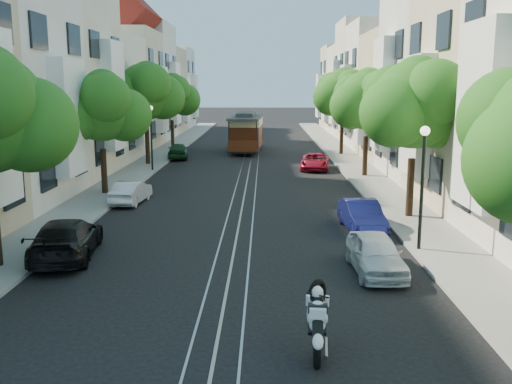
{
  "coord_description": "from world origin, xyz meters",
  "views": [
    {
      "loc": [
        1.05,
        -14.78,
        5.61
      ],
      "look_at": [
        0.7,
        7.89,
        1.33
      ],
      "focal_mm": 40.0,
      "sensor_mm": 36.0,
      "label": 1
    }
  ],
  "objects_px": {
    "parked_car_w_near": "(66,238)",
    "parked_car_w_far": "(178,151)",
    "tree_w_b": "(102,109)",
    "parked_car_e_far": "(315,162)",
    "tree_e_b": "(416,106)",
    "tree_w_c": "(146,93)",
    "tree_e_d": "(344,94)",
    "tree_w_d": "(172,96)",
    "lamp_east": "(423,169)",
    "parked_car_w_mid": "(131,192)",
    "tree_e_c": "(368,102)",
    "cable_car": "(247,131)",
    "parked_car_e_mid": "(362,216)",
    "lamp_west": "(151,128)",
    "parked_car_e_near": "(376,253)",
    "sportbike_rider": "(317,317)"
  },
  "relations": [
    {
      "from": "parked_car_w_mid",
      "to": "parked_car_w_far",
      "type": "bearing_deg",
      "value": -84.29
    },
    {
      "from": "tree_e_b",
      "to": "tree_w_c",
      "type": "relative_size",
      "value": 0.94
    },
    {
      "from": "tree_w_d",
      "to": "lamp_west",
      "type": "relative_size",
      "value": 1.57
    },
    {
      "from": "lamp_west",
      "to": "parked_car_e_mid",
      "type": "bearing_deg",
      "value": -53.76
    },
    {
      "from": "tree_e_b",
      "to": "parked_car_e_far",
      "type": "height_order",
      "value": "tree_e_b"
    },
    {
      "from": "cable_car",
      "to": "parked_car_e_far",
      "type": "xyz_separation_m",
      "value": [
        4.9,
        -10.3,
        -1.25
      ]
    },
    {
      "from": "tree_e_d",
      "to": "parked_car_w_near",
      "type": "distance_m",
      "value": 30.86
    },
    {
      "from": "tree_e_b",
      "to": "tree_w_d",
      "type": "bearing_deg",
      "value": 118.07
    },
    {
      "from": "tree_w_b",
      "to": "sportbike_rider",
      "type": "relative_size",
      "value": 3.18
    },
    {
      "from": "lamp_east",
      "to": "parked_car_e_mid",
      "type": "distance_m",
      "value": 3.89
    },
    {
      "from": "tree_e_c",
      "to": "parked_car_e_far",
      "type": "distance_m",
      "value": 5.85
    },
    {
      "from": "lamp_east",
      "to": "parked_car_w_mid",
      "type": "height_order",
      "value": "lamp_east"
    },
    {
      "from": "tree_w_c",
      "to": "lamp_east",
      "type": "relative_size",
      "value": 1.71
    },
    {
      "from": "lamp_east",
      "to": "parked_car_e_near",
      "type": "relative_size",
      "value": 1.18
    },
    {
      "from": "parked_car_e_far",
      "to": "parked_car_w_near",
      "type": "height_order",
      "value": "parked_car_w_near"
    },
    {
      "from": "parked_car_e_near",
      "to": "parked_car_w_far",
      "type": "relative_size",
      "value": 0.95
    },
    {
      "from": "tree_e_c",
      "to": "sportbike_rider",
      "type": "relative_size",
      "value": 3.31
    },
    {
      "from": "tree_e_d",
      "to": "tree_w_d",
      "type": "height_order",
      "value": "tree_e_d"
    },
    {
      "from": "parked_car_w_mid",
      "to": "sportbike_rider",
      "type": "bearing_deg",
      "value": 120.87
    },
    {
      "from": "parked_car_e_far",
      "to": "parked_car_w_near",
      "type": "distance_m",
      "value": 22.2
    },
    {
      "from": "tree_w_b",
      "to": "parked_car_e_mid",
      "type": "bearing_deg",
      "value": -30.89
    },
    {
      "from": "parked_car_w_mid",
      "to": "parked_car_w_far",
      "type": "relative_size",
      "value": 0.9
    },
    {
      "from": "tree_w_c",
      "to": "lamp_west",
      "type": "xyz_separation_m",
      "value": [
        0.84,
        -2.98,
        -2.22
      ]
    },
    {
      "from": "tree_e_d",
      "to": "tree_w_b",
      "type": "bearing_deg",
      "value": -130.27
    },
    {
      "from": "tree_w_c",
      "to": "tree_w_b",
      "type": "bearing_deg",
      "value": -90.0
    },
    {
      "from": "tree_e_c",
      "to": "tree_w_b",
      "type": "distance_m",
      "value": 15.6
    },
    {
      "from": "tree_w_d",
      "to": "parked_car_e_far",
      "type": "bearing_deg",
      "value": -48.2
    },
    {
      "from": "parked_car_e_near",
      "to": "parked_car_w_far",
      "type": "xyz_separation_m",
      "value": [
        -10.0,
        26.7,
        0.03
      ]
    },
    {
      "from": "tree_e_b",
      "to": "sportbike_rider",
      "type": "xyz_separation_m",
      "value": [
        -5.1,
        -12.49,
        -3.91
      ]
    },
    {
      "from": "tree_w_b",
      "to": "parked_car_e_far",
      "type": "relative_size",
      "value": 1.6
    },
    {
      "from": "parked_car_w_near",
      "to": "parked_car_w_far",
      "type": "height_order",
      "value": "parked_car_w_near"
    },
    {
      "from": "parked_car_w_mid",
      "to": "lamp_east",
      "type": "bearing_deg",
      "value": 150.72
    },
    {
      "from": "tree_w_b",
      "to": "tree_w_c",
      "type": "xyz_separation_m",
      "value": [
        0.0,
        11.0,
        0.67
      ]
    },
    {
      "from": "tree_e_b",
      "to": "tree_w_c",
      "type": "xyz_separation_m",
      "value": [
        -14.4,
        16.0,
        0.34
      ]
    },
    {
      "from": "tree_w_d",
      "to": "tree_e_b",
      "type": "bearing_deg",
      "value": -61.93
    },
    {
      "from": "tree_e_b",
      "to": "parked_car_w_near",
      "type": "bearing_deg",
      "value": -155.46
    },
    {
      "from": "tree_e_b",
      "to": "tree_e_d",
      "type": "relative_size",
      "value": 0.98
    },
    {
      "from": "parked_car_e_near",
      "to": "parked_car_e_far",
      "type": "relative_size",
      "value": 0.9
    },
    {
      "from": "tree_e_d",
      "to": "tree_w_b",
      "type": "xyz_separation_m",
      "value": [
        -14.4,
        -17.0,
        -0.47
      ]
    },
    {
      "from": "tree_e_b",
      "to": "tree_w_b",
      "type": "distance_m",
      "value": 15.25
    },
    {
      "from": "tree_e_c",
      "to": "parked_car_w_far",
      "type": "bearing_deg",
      "value": 146.41
    },
    {
      "from": "tree_w_d",
      "to": "lamp_east",
      "type": "bearing_deg",
      "value": -67.2
    },
    {
      "from": "tree_e_c",
      "to": "lamp_west",
      "type": "bearing_deg",
      "value": 171.51
    },
    {
      "from": "tree_w_b",
      "to": "parked_car_e_near",
      "type": "height_order",
      "value": "tree_w_b"
    },
    {
      "from": "sportbike_rider",
      "to": "parked_car_w_far",
      "type": "relative_size",
      "value": 0.53
    },
    {
      "from": "lamp_east",
      "to": "tree_w_d",
      "type": "bearing_deg",
      "value": 112.8
    },
    {
      "from": "tree_e_b",
      "to": "parked_car_e_mid",
      "type": "bearing_deg",
      "value": -138.41
    },
    {
      "from": "sportbike_rider",
      "to": "parked_car_w_near",
      "type": "relative_size",
      "value": 0.44
    },
    {
      "from": "parked_car_w_far",
      "to": "cable_car",
      "type": "bearing_deg",
      "value": -143.07
    },
    {
      "from": "tree_w_b",
      "to": "sportbike_rider",
      "type": "bearing_deg",
      "value": -62.0
    }
  ]
}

